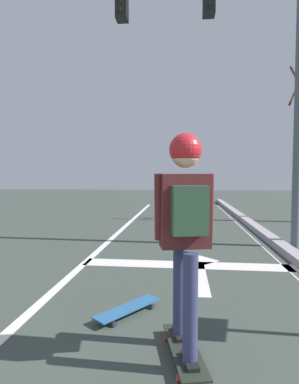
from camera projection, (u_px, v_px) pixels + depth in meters
The scene contains 9 objects.
lane_line_center at pixel (80, 267), 4.85m from camera, with size 0.12×20.00×0.01m, color silver.
lane_line_curbside at pixel (296, 274), 4.50m from camera, with size 0.12×20.00×0.01m, color silver.
stop_bar at pixel (189, 265), 4.96m from camera, with size 3.39×0.40×0.01m, color silver.
lane_arrow_stem at pixel (201, 278), 4.34m from camera, with size 0.16×1.40×0.01m, color silver.
lane_arrow_head at pixel (198, 261), 5.19m from camera, with size 0.56×0.44×0.01m, color silver.
skateboard at pixel (184, 350), 2.45m from camera, with size 0.38×0.84×0.08m.
skater at pixel (185, 213), 2.37m from camera, with size 0.46×0.63×1.69m.
spare_skateboard at pixel (128, 308), 3.20m from camera, with size 0.63×0.75×0.08m.
traffic_signal_mast at pixel (227, 45), 6.13m from camera, with size 5.35×0.34×5.64m.
Camera 1 is at (1.77, 1.37, 1.46)m, focal length 28.90 mm.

